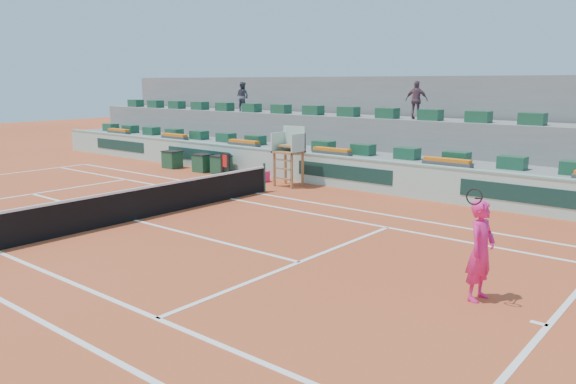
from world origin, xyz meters
The scene contains 19 objects.
ground centered at (0.00, 0.00, 0.00)m, with size 90.00×90.00×0.00m, color #AB4221.
seating_tier_lower centered at (0.00, 10.70, 0.60)m, with size 36.00×4.00×1.20m, color gray.
seating_tier_upper centered at (0.00, 12.30, 1.30)m, with size 36.00×2.40×2.60m, color gray.
stadium_back_wall centered at (0.00, 13.90, 2.20)m, with size 36.00×0.40×4.40m, color gray.
player_bag centered at (-1.76, 7.48, 0.22)m, with size 1.01×0.45×0.45m, color #F9207B.
spectator_left centered at (-6.87, 11.93, 3.37)m, with size 0.75×0.59×1.55m, color #494955.
spectator_mid centered at (3.25, 11.88, 3.40)m, with size 0.94×0.39×1.60m, color #6A4754.
court_lines centered at (0.00, 0.00, 0.01)m, with size 23.89×11.09×0.01m.
tennis_net centered at (0.00, 0.00, 0.53)m, with size 0.10×11.97×1.10m.
advertising_hoarding centered at (0.02, 8.50, 0.63)m, with size 36.00×0.34×1.26m.
umpire_chair centered at (0.00, 7.50, 1.54)m, with size 1.10×0.90×2.40m.
seat_row_lower centered at (0.00, 9.80, 1.42)m, with size 32.90×0.60×0.44m.
seat_row_upper centered at (0.00, 11.70, 2.82)m, with size 32.90×0.60×0.44m.
flower_planters centered at (-1.50, 9.00, 1.33)m, with size 26.80×0.36×0.28m.
drink_cooler_a centered at (-4.35, 7.85, 0.42)m, with size 0.84×0.73×0.84m.
drink_cooler_b centered at (-5.43, 7.67, 0.42)m, with size 0.81×0.70×0.84m.
drink_cooler_c centered at (-7.48, 7.56, 0.42)m, with size 0.85×0.73×0.84m.
towel_rack centered at (-3.72, 7.49, 0.60)m, with size 0.68×0.11×1.03m.
tennis_player centered at (10.47, 0.43, 0.99)m, with size 0.53×0.94×2.28m.
Camera 1 is at (14.15, -9.87, 4.15)m, focal length 35.00 mm.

